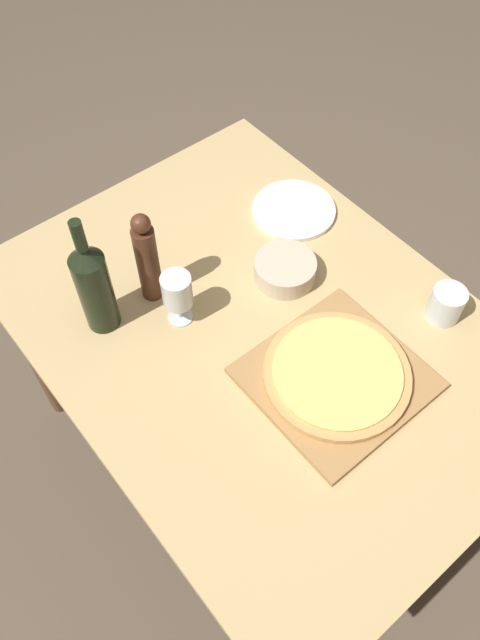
% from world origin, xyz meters
% --- Properties ---
extents(ground_plane, '(12.00, 12.00, 0.00)m').
position_xyz_m(ground_plane, '(0.00, 0.00, 0.00)').
color(ground_plane, brown).
extents(dining_table, '(0.97, 1.31, 0.78)m').
position_xyz_m(dining_table, '(0.00, 0.00, 0.67)').
color(dining_table, tan).
rests_on(dining_table, ground_plane).
extents(cutting_board, '(0.37, 0.36, 0.02)m').
position_xyz_m(cutting_board, '(0.04, -0.22, 0.78)').
color(cutting_board, '#A87A47').
rests_on(cutting_board, dining_table).
extents(pizza, '(0.34, 0.34, 0.02)m').
position_xyz_m(pizza, '(0.04, -0.22, 0.80)').
color(pizza, tan).
rests_on(pizza, cutting_board).
extents(wine_bottle, '(0.08, 0.08, 0.34)m').
position_xyz_m(wine_bottle, '(-0.28, 0.26, 0.91)').
color(wine_bottle, black).
rests_on(wine_bottle, dining_table).
extents(pepper_mill, '(0.05, 0.05, 0.27)m').
position_xyz_m(pepper_mill, '(-0.14, 0.26, 0.91)').
color(pepper_mill, '#4C2819').
rests_on(pepper_mill, dining_table).
extents(wine_glass, '(0.07, 0.07, 0.15)m').
position_xyz_m(wine_glass, '(-0.13, 0.15, 0.88)').
color(wine_glass, silver).
rests_on(wine_glass, dining_table).
extents(small_bowl, '(0.16, 0.16, 0.06)m').
position_xyz_m(small_bowl, '(0.15, 0.09, 0.80)').
color(small_bowl, beige).
rests_on(small_bowl, dining_table).
extents(drinking_tumbler, '(0.08, 0.08, 0.09)m').
position_xyz_m(drinking_tumbler, '(0.37, -0.25, 0.82)').
color(drinking_tumbler, silver).
rests_on(drinking_tumbler, dining_table).
extents(dinner_plate, '(0.23, 0.23, 0.01)m').
position_xyz_m(dinner_plate, '(0.33, 0.25, 0.78)').
color(dinner_plate, white).
rests_on(dinner_plate, dining_table).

